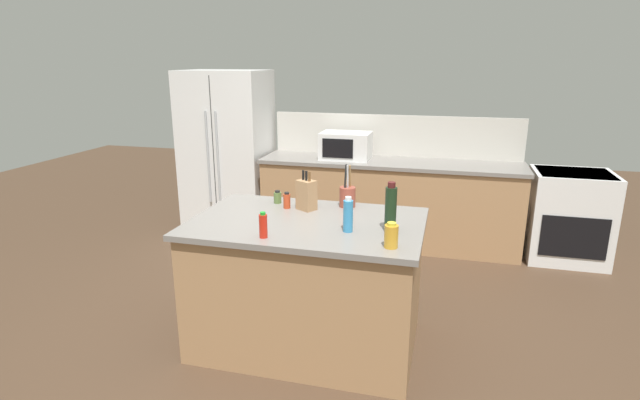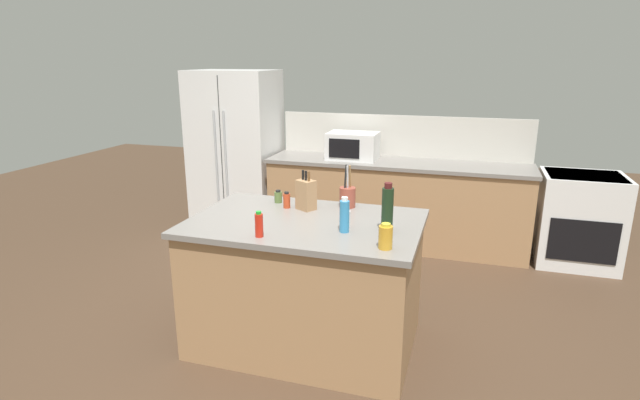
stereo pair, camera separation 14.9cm
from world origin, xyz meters
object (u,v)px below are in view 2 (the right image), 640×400
range_oven (579,219)px  honey_jar (386,237)px  salt_shaker (347,218)px  knife_block (306,194)px  spice_jar_paprika (287,200)px  wine_bottle (387,209)px  utensil_crock (347,196)px  hot_sauce_bottle (259,225)px  spice_jar_oregano (278,197)px  dish_soap_bottle (344,216)px  refrigerator (236,151)px  microwave (353,146)px

range_oven → honey_jar: bearing=-120.7°
salt_shaker → knife_block: bearing=143.3°
spice_jar_paprika → salt_shaker: bearing=-27.8°
wine_bottle → honey_jar: wine_bottle is taller
utensil_crock → wine_bottle: 0.61m
hot_sauce_bottle → honey_jar: bearing=2.4°
range_oven → salt_shaker: bearing=-129.3°
range_oven → spice_jar_oregano: 3.13m
dish_soap_bottle → refrigerator: bearing=129.2°
wine_bottle → range_oven: bearing=55.5°
utensil_crock → honey_jar: 0.86m
dish_soap_bottle → hot_sauce_bottle: bearing=-153.4°
range_oven → spice_jar_oregano: size_ratio=9.34×
refrigerator → spice_jar_oregano: (1.30, -1.89, 0.04)m
range_oven → honey_jar: size_ratio=5.95×
refrigerator → microwave: bearing=-2.0°
honey_jar → spice_jar_oregano: bearing=143.3°
wine_bottle → honey_jar: (0.04, -0.29, -0.08)m
hot_sauce_bottle → microwave: bearing=90.6°
microwave → knife_block: microwave is taller
honey_jar → range_oven: bearing=59.3°
spice_jar_oregano → honey_jar: size_ratio=0.64×
spice_jar_oregano → wine_bottle: wine_bottle is taller
wine_bottle → refrigerator: bearing=133.7°
microwave → dish_soap_bottle: 2.40m
hot_sauce_bottle → spice_jar_oregano: (-0.17, 0.75, -0.03)m
salt_shaker → honey_jar: honey_jar is taller
knife_block → salt_shaker: (0.38, -0.28, -0.06)m
utensil_crock → knife_block: bearing=-151.4°
range_oven → honey_jar: honey_jar is taller
refrigerator → dish_soap_bottle: (1.96, -2.40, 0.11)m
dish_soap_bottle → hot_sauce_bottle: dish_soap_bottle is taller
refrigerator → knife_block: (1.56, -2.00, 0.11)m
refrigerator → spice_jar_paprika: refrigerator is taller
range_oven → spice_jar_paprika: spice_jar_paprika is taller
dish_soap_bottle → hot_sauce_bottle: 0.54m
spice_jar_paprika → honey_jar: bearing=-35.5°
refrigerator → spice_jar_paprika: (1.41, -2.00, 0.06)m
range_oven → utensil_crock: size_ratio=2.87×
range_oven → utensil_crock: utensil_crock is taller
dish_soap_bottle → spice_jar_oregano: (-0.66, 0.50, -0.06)m
range_oven → microwave: 2.41m
utensil_crock → range_oven: bearing=42.9°
utensil_crock → salt_shaker: utensil_crock is taller
spice_jar_oregano → spice_jar_paprika: (0.11, -0.11, 0.01)m
utensil_crock → salt_shaker: 0.45m
refrigerator → knife_block: size_ratio=6.49×
microwave → refrigerator: bearing=178.0°
refrigerator → salt_shaker: (1.94, -2.28, 0.06)m
microwave → knife_block: 1.95m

